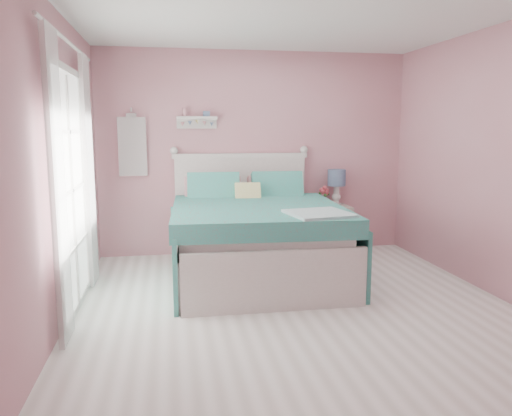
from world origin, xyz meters
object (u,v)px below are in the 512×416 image
object	(u,v)px
bed	(255,238)
vase	(324,199)
nightstand	(333,229)
table_lamp	(337,180)
teacup	(331,204)

from	to	relation	value
bed	vase	xyz separation A→B (m)	(1.10, 0.96, 0.27)
nightstand	table_lamp	distance (m)	0.64
table_lamp	teacup	size ratio (longest dim) A/B	4.52
table_lamp	vase	distance (m)	0.30
bed	nightstand	bearing A→B (deg)	39.35
table_lamp	vase	xyz separation A→B (m)	(-0.17, -0.02, -0.25)
bed	table_lamp	size ratio (longest dim) A/B	4.86
table_lamp	teacup	world-z (taller)	table_lamp
nightstand	teacup	xyz separation A→B (m)	(-0.07, -0.12, 0.35)
teacup	bed	bearing A→B (deg)	-145.56
table_lamp	teacup	xyz separation A→B (m)	(-0.13, -0.20, -0.29)
table_lamp	teacup	distance (m)	0.37
vase	bed	bearing A→B (deg)	-138.96
vase	table_lamp	bearing A→B (deg)	6.84
teacup	nightstand	bearing A→B (deg)	59.83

